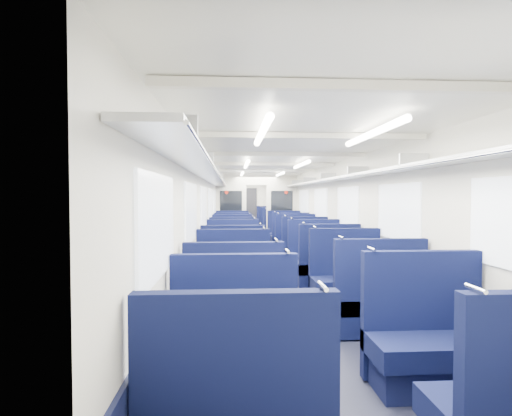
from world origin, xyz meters
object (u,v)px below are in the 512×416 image
Objects in this scene: seat_3 at (428,345)px; seat_10 at (233,259)px; seat_6 at (233,285)px; seat_25 at (271,225)px; seat_5 at (375,304)px; seat_14 at (233,245)px; seat_9 at (327,268)px; seat_16 at (232,240)px; seat_22 at (232,228)px; seat_18 at (232,236)px; seat_13 at (304,250)px; seat_20 at (232,230)px; bulkhead at (256,207)px; seat_8 at (233,271)px; seat_4 at (234,312)px; seat_17 at (290,239)px; seat_23 at (273,227)px; seat_19 at (285,236)px; seat_26 at (232,223)px; seat_2 at (234,354)px; seat_11 at (315,259)px; seat_27 at (269,223)px; seat_12 at (233,251)px; end_door at (249,208)px; seat_24 at (232,225)px; seat_15 at (296,244)px; seat_21 at (277,230)px; seat_7 at (347,283)px.

seat_10 is at bearing 109.38° from seat_3.
seat_6 is 11.31m from seat_25.
seat_14 is (-1.66, 5.54, 0.00)m from seat_5.
seat_9 is 1.00× the size of seat_16.
seat_22 is at bearing -146.35° from seat_25.
seat_10 is at bearing -90.00° from seat_18.
seat_20 is at bearing 106.85° from seat_13.
seat_16 is at bearing -110.57° from bulkhead.
seat_4 is at bearing -90.00° from seat_8.
seat_13 and seat_16 have the same top height.
seat_17 is (0.00, 4.50, 0.00)m from seat_9.
seat_23 is at bearing 69.61° from bulkhead.
seat_19 is (0.00, 1.14, 0.00)m from seat_17.
seat_14 and seat_17 have the same top height.
seat_14 is 1.28m from seat_16.
seat_18 is at bearing 90.00° from seat_4.
seat_4 is 13.66m from seat_26.
seat_2 is 1.00× the size of seat_14.
bulkhead is 2.36× the size of seat_3.
seat_14 is at bearing 150.80° from seat_13.
seat_25 is at bearing 75.62° from bulkhead.
seat_16 is 2.00m from seat_19.
seat_11 and seat_27 have the same top height.
seat_12 is at bearing -100.51° from bulkhead.
bulkhead is at bearing -104.38° from seat_25.
end_door is 1.69× the size of seat_11.
seat_24 is at bearing 97.00° from seat_3.
seat_11 is 1.00× the size of seat_25.
seat_9 is at bearing 90.00° from seat_5.
seat_24 is at bearing 97.72° from seat_5.
seat_16 and seat_23 have the same top height.
seat_17 is 1.00× the size of seat_26.
end_door is 15.07m from seat_4.
seat_26 is at bearing 98.48° from seat_9.
seat_15 is at bearing 5.57° from seat_14.
seat_13 is 1.00× the size of seat_21.
seat_15 is 1.00× the size of seat_20.
seat_6 and seat_24 have the same top height.
seat_26 is 1.66m from seat_27.
seat_2 is at bearing -123.86° from seat_7.
seat_12 is at bearing 90.00° from seat_8.
bulkhead is 2.36× the size of seat_24.
seat_9 and seat_10 have the same top height.
seat_18 is (0.00, 5.89, 0.00)m from seat_8.
end_door is 16.20m from seat_2.
end_door is 11.41m from seat_10.
bulkhead is at bearing 81.54° from seat_10.
seat_17 is at bearing 90.00° from seat_3.
bulkhead is at bearing 103.98° from seat_15.
seat_5 is 1.00× the size of seat_25.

